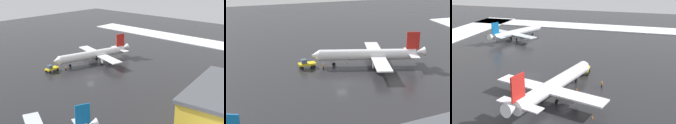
% 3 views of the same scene
% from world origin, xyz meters
% --- Properties ---
extents(ground_plane, '(240.00, 240.00, 0.00)m').
position_xyz_m(ground_plane, '(0.00, 0.00, 0.00)').
color(ground_plane, '#232326').
extents(snow_bank_right, '(14.00, 116.00, 0.29)m').
position_xyz_m(snow_bank_right, '(67.00, 0.00, 0.15)').
color(snow_bank_right, white).
rests_on(snow_bank_right, ground_plane).
extents(airplane_parked_starboard, '(30.99, 26.02, 9.34)m').
position_xyz_m(airplane_parked_starboard, '(11.45, 9.81, 3.09)').
color(airplane_parked_starboard, white).
rests_on(airplane_parked_starboard, ground_plane).
extents(pushback_tug, '(4.71, 2.52, 2.50)m').
position_xyz_m(pushback_tug, '(-5.83, 12.93, 1.28)').
color(pushback_tug, gold).
rests_on(pushback_tug, ground_plane).
extents(ground_crew_mid_apron, '(0.36, 0.36, 1.71)m').
position_xyz_m(ground_crew_mid_apron, '(2.97, 18.91, 0.97)').
color(ground_crew_mid_apron, black).
rests_on(ground_crew_mid_apron, ground_plane).
extents(ground_crew_by_nose_gear, '(0.36, 0.36, 1.71)m').
position_xyz_m(ground_crew_by_nose_gear, '(-1.75, 10.31, 0.97)').
color(ground_crew_by_nose_gear, black).
rests_on(ground_crew_by_nose_gear, ground_plane).
extents(traffic_cone_near_nose, '(0.36, 0.36, 0.55)m').
position_xyz_m(traffic_cone_near_nose, '(17.64, 19.56, 0.28)').
color(traffic_cone_near_nose, orange).
rests_on(traffic_cone_near_nose, ground_plane).
extents(traffic_cone_mid_line, '(0.36, 0.36, 0.55)m').
position_xyz_m(traffic_cone_mid_line, '(5.92, 13.53, 0.28)').
color(traffic_cone_mid_line, orange).
rests_on(traffic_cone_mid_line, ground_plane).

